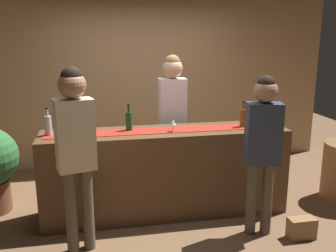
% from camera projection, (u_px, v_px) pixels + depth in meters
% --- Properties ---
extents(ground_plane, '(10.00, 10.00, 0.00)m').
position_uv_depth(ground_plane, '(166.00, 212.00, 4.45)').
color(ground_plane, brown).
extents(back_wall, '(6.00, 0.12, 2.90)m').
position_uv_depth(back_wall, '(143.00, 73.00, 5.91)').
color(back_wall, tan).
rests_on(back_wall, ground).
extents(bar_counter, '(2.78, 0.60, 1.00)m').
position_uv_depth(bar_counter, '(166.00, 172.00, 4.33)').
color(bar_counter, '#543821').
rests_on(bar_counter, ground).
extents(counter_runner_cloth, '(2.64, 0.28, 0.01)m').
position_uv_depth(counter_runner_cloth, '(166.00, 130.00, 4.21)').
color(counter_runner_cloth, maroon).
rests_on(counter_runner_cloth, bar_counter).
extents(wine_bottle_amber, '(0.07, 0.07, 0.30)m').
position_uv_depth(wine_bottle_amber, '(243.00, 117.00, 4.34)').
color(wine_bottle_amber, brown).
rests_on(wine_bottle_amber, bar_counter).
extents(wine_bottle_clear, '(0.07, 0.07, 0.30)m').
position_uv_depth(wine_bottle_clear, '(48.00, 125.00, 3.98)').
color(wine_bottle_clear, '#B2C6C1').
rests_on(wine_bottle_clear, bar_counter).
extents(wine_bottle_green, '(0.07, 0.07, 0.30)m').
position_uv_depth(wine_bottle_green, '(129.00, 121.00, 4.18)').
color(wine_bottle_green, '#194723').
rests_on(wine_bottle_green, bar_counter).
extents(wine_glass_near_customer, '(0.07, 0.07, 0.14)m').
position_uv_depth(wine_glass_near_customer, '(67.00, 125.00, 4.02)').
color(wine_glass_near_customer, silver).
rests_on(wine_glass_near_customer, bar_counter).
extents(wine_glass_mid_counter, '(0.07, 0.07, 0.14)m').
position_uv_depth(wine_glass_mid_counter, '(173.00, 123.00, 4.12)').
color(wine_glass_mid_counter, silver).
rests_on(wine_glass_mid_counter, bar_counter).
extents(bartender, '(0.34, 0.25, 1.81)m').
position_uv_depth(bartender, '(172.00, 108.00, 4.77)').
color(bartender, '#26262B').
rests_on(bartender, ground).
extents(customer_sipping, '(0.37, 0.26, 1.67)m').
position_uv_depth(customer_sipping, '(263.00, 139.00, 3.73)').
color(customer_sipping, brown).
rests_on(customer_sipping, ground).
extents(customer_browsing, '(0.38, 0.28, 1.78)m').
position_uv_depth(customer_browsing, '(75.00, 140.00, 3.40)').
color(customer_browsing, brown).
rests_on(customer_browsing, ground).
extents(handbag, '(0.28, 0.14, 0.22)m').
position_uv_depth(handbag, '(302.00, 228.00, 3.85)').
color(handbag, olive).
rests_on(handbag, ground).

